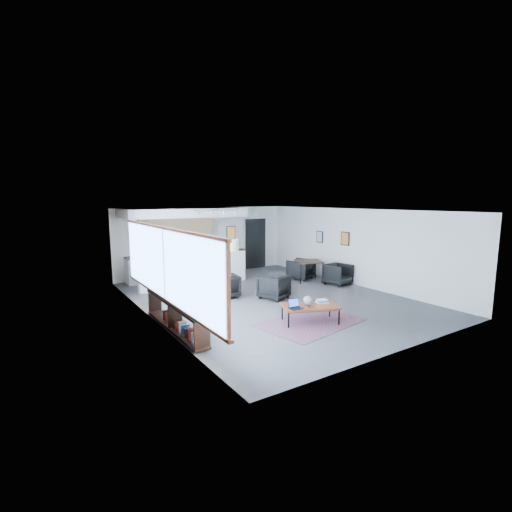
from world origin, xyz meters
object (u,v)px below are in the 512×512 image
armchair_right (274,286)px  dining_chair_near (338,275)px  ceramic_pot (308,301)px  book_stack (322,301)px  coffee_table (310,307)px  armchair_left (226,285)px  dining_chair_far (300,270)px  microwave (194,247)px  dining_table (309,263)px  floor_lamp (230,247)px  laptop (295,306)px

armchair_right → dining_chair_near: bearing=163.3°
ceramic_pot → book_stack: size_ratio=0.69×
coffee_table → armchair_left: size_ratio=1.97×
book_stack → armchair_left: bearing=107.5°
ceramic_pot → book_stack: ceramic_pot is taller
dining_chair_far → microwave: size_ratio=1.28×
armchair_left → dining_chair_far: (3.51, 0.76, -0.03)m
ceramic_pot → book_stack: (0.43, -0.03, -0.07)m
microwave → armchair_right: bearing=-71.3°
coffee_table → microwave: microwave is taller
ceramic_pot → dining_chair_far: bearing=52.6°
dining_table → microwave: microwave is taller
armchair_left → floor_lamp: 1.16m
armchair_right → laptop: bearing=44.4°
armchair_left → dining_chair_far: size_ratio=1.08×
floor_lamp → armchair_left: bearing=121.5°
armchair_right → book_stack: bearing=64.5°
armchair_left → laptop: bearing=100.5°
floor_lamp → ceramic_pot: bearing=-81.1°
floor_lamp → book_stack: bearing=-73.3°
book_stack → microwave: (-0.58, 6.43, 0.65)m
armchair_left → microwave: bearing=-89.3°
book_stack → armchair_left: size_ratio=0.44×
laptop → floor_lamp: 3.15m
book_stack → dining_chair_far: 4.64m
coffee_table → armchair_left: bearing=123.9°
laptop → ceramic_pot: 0.41m
laptop → dining_chair_near: size_ratio=0.46×
book_stack → armchair_right: size_ratio=0.42×
coffee_table → armchair_right: size_ratio=1.90×
laptop → floor_lamp: floor_lamp is taller
ceramic_pot → coffee_table: bearing=-28.9°
dining_chair_near → dining_chair_far: (-0.51, 1.39, 0.01)m
microwave → book_stack: bearing=-75.9°
ceramic_pot → armchair_right: size_ratio=0.29×
dining_table → dining_chair_near: 1.13m
laptop → dining_chair_far: bearing=51.8°
laptop → armchair_right: 2.43m
dining_chair_far → dining_table: bearing=69.8°
dining_chair_near → coffee_table: bearing=-154.1°
book_stack → armchair_left: (-0.99, 3.13, -0.09)m
armchair_left → dining_chair_far: armchair_left is taller
dining_chair_far → book_stack: bearing=34.5°
armchair_left → armchair_right: size_ratio=0.96×
armchair_left → dining_table: armchair_left is taller
microwave → coffee_table: bearing=-79.3°
laptop → dining_table: (3.38, 3.46, 0.18)m
laptop → armchair_left: (-0.15, 3.12, -0.12)m
armchair_left → floor_lamp: bearing=129.3°
coffee_table → dining_chair_far: size_ratio=2.14×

